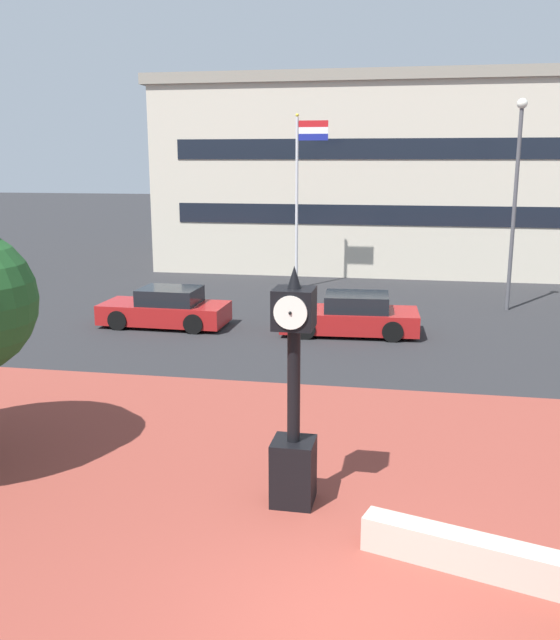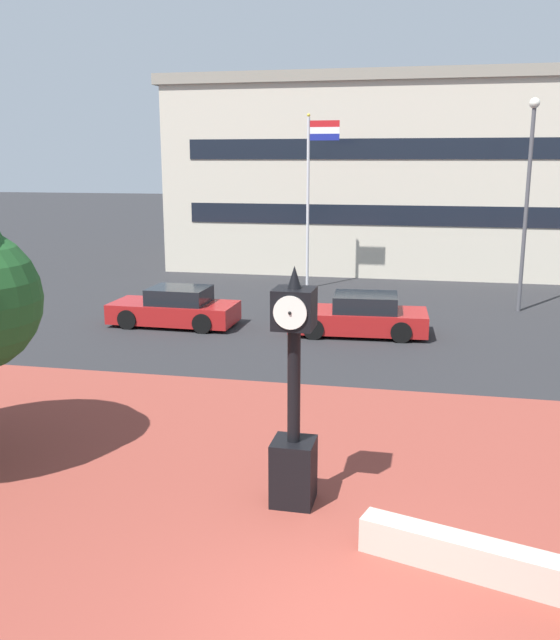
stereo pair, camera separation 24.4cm
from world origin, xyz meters
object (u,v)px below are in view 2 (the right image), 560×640
(street_lamp_post, at_px, (528,186))
(street_clock, at_px, (294,412))
(car_street_mid, at_px, (175,308))
(car_street_near, at_px, (360,316))
(flagpole_primary, at_px, (311,190))
(civic_building, at_px, (466,174))

(street_lamp_post, bearing_deg, street_clock, -108.56)
(street_clock, relative_size, street_lamp_post, 0.52)
(street_lamp_post, bearing_deg, car_street_mid, -157.91)
(car_street_near, bearing_deg, flagpole_primary, 17.38)
(car_street_near, xyz_separation_m, flagpole_primary, (-2.84, 7.55, 3.57))
(street_clock, bearing_deg, civic_building, 83.12)
(street_clock, height_order, civic_building, civic_building)
(car_street_near, relative_size, car_street_mid, 1.05)
(car_street_mid, xyz_separation_m, street_lamp_post, (11.41, 4.63, 3.90))
(car_street_near, xyz_separation_m, street_lamp_post, (5.32, 4.58, 3.90))
(street_clock, xyz_separation_m, car_street_near, (-0.00, 11.27, -0.96))
(street_clock, relative_size, civic_building, 0.13)
(car_street_mid, relative_size, flagpole_primary, 0.58)
(street_clock, relative_size, flagpole_primary, 0.53)
(car_street_mid, bearing_deg, car_street_near, -88.42)
(car_street_near, bearing_deg, civic_building, -15.47)
(civic_building, bearing_deg, street_clock, -97.60)
(street_clock, bearing_deg, car_street_mid, 119.24)
(street_lamp_post, bearing_deg, flagpole_primary, 159.96)
(street_clock, distance_m, car_street_near, 11.31)
(car_street_mid, xyz_separation_m, flagpole_primary, (3.25, 7.61, 3.57))
(car_street_mid, distance_m, street_lamp_post, 12.92)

